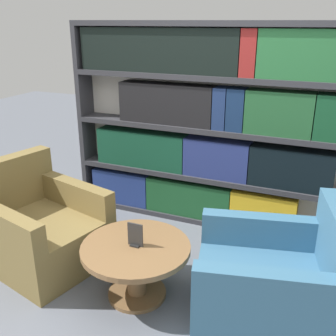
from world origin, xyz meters
The scene contains 6 objects.
ground_plane centered at (0.00, 0.00, 0.00)m, with size 14.00×14.00×0.00m, color slate.
bookshelf centered at (-0.02, 1.43, 0.98)m, with size 2.81×0.30×1.94m.
armchair_left centered at (-1.09, 0.18, 0.29)m, with size 1.11×1.01×0.85m.
armchair_right centered at (0.86, 0.18, 0.29)m, with size 1.10×1.00×0.85m.
coffee_table centered at (-0.12, 0.07, 0.31)m, with size 0.79×0.79×0.43m.
table_sign centered at (-0.12, 0.07, 0.51)m, with size 0.12×0.06×0.18m.
Camera 1 is at (1.04, -2.08, 1.95)m, focal length 42.00 mm.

